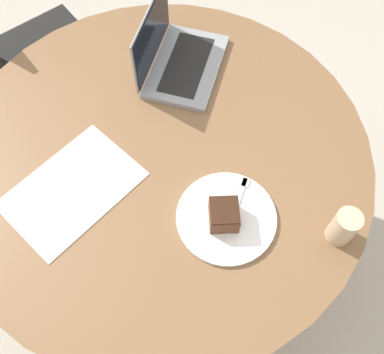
{
  "coord_description": "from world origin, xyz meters",
  "views": [
    {
      "loc": [
        0.1,
        0.67,
        1.86
      ],
      "look_at": [
        -0.06,
        0.12,
        0.8
      ],
      "focal_mm": 42.0,
      "sensor_mm": 36.0,
      "label": 1
    }
  ],
  "objects": [
    {
      "name": "ground_plane",
      "position": [
        0.0,
        0.0,
        0.0
      ],
      "size": [
        12.0,
        12.0,
        0.0
      ],
      "primitive_type": "plane",
      "color": "#B7AD9E"
    },
    {
      "name": "dining_table",
      "position": [
        0.0,
        0.0,
        0.62
      ],
      "size": [
        1.22,
        1.22,
        0.76
      ],
      "color": "brown",
      "rests_on": "ground_plane"
    },
    {
      "name": "chair",
      "position": [
        0.39,
        -0.76,
        0.48
      ],
      "size": [
        0.55,
        0.55,
        0.94
      ],
      "rotation": [
        0.0,
        0.0,
        8.24
      ],
      "color": "black",
      "rests_on": "ground_plane"
    },
    {
      "name": "paper_document",
      "position": [
        0.26,
        0.05,
        0.76
      ],
      "size": [
        0.43,
        0.39,
        0.0
      ],
      "rotation": [
        0.0,
        0.0,
        0.54
      ],
      "color": "white",
      "rests_on": "dining_table"
    },
    {
      "name": "plate",
      "position": [
        -0.12,
        0.25,
        0.77
      ],
      "size": [
        0.27,
        0.27,
        0.01
      ],
      "color": "white",
      "rests_on": "dining_table"
    },
    {
      "name": "cake_slice",
      "position": [
        -0.11,
        0.25,
        0.81
      ],
      "size": [
        0.09,
        0.1,
        0.06
      ],
      "rotation": [
        0.0,
        0.0,
        2.91
      ],
      "color": "brown",
      "rests_on": "plate"
    },
    {
      "name": "fork",
      "position": [
        -0.17,
        0.21,
        0.78
      ],
      "size": [
        0.12,
        0.15,
        0.0
      ],
      "rotation": [
        0.0,
        0.0,
        4.1
      ],
      "color": "silver",
      "rests_on": "plate"
    },
    {
      "name": "coffee_glass",
      "position": [
        -0.38,
        0.37,
        0.82
      ],
      "size": [
        0.07,
        0.07,
        0.11
      ],
      "color": "#C6AD89",
      "rests_on": "dining_table"
    },
    {
      "name": "laptop",
      "position": [
        -0.13,
        -0.3,
        0.8
      ],
      "size": [
        0.35,
        0.38,
        0.21
      ],
      "rotation": [
        0.0,
        0.0,
        7.3
      ],
      "color": "gray",
      "rests_on": "dining_table"
    }
  ]
}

